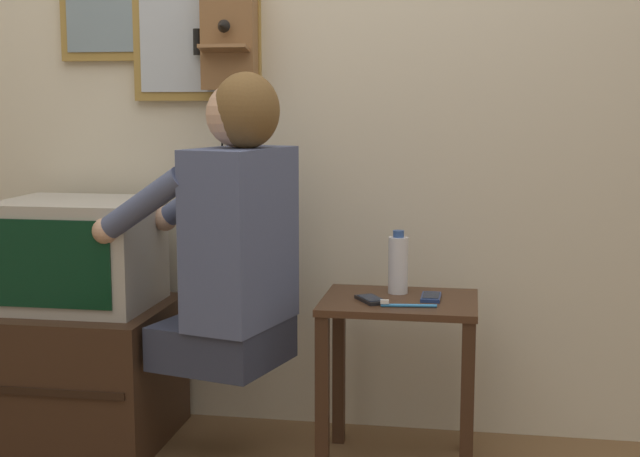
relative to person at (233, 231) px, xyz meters
The scene contains 11 objects.
wall_back 0.70m from the person, 68.96° to the left, with size 6.80×0.05×2.55m.
side_table 0.63m from the person, ahead, with size 0.49×0.39×0.55m.
person is the anchor object (origin of this frame).
tv_stand 0.79m from the person, 167.93° to the left, with size 0.58×0.56×0.48m.
television 0.61m from the person, 167.03° to the left, with size 0.50×0.42×0.37m.
wall_phone_antique 0.74m from the person, 105.48° to the left, with size 0.23×0.19×0.79m.
wall_mirror 0.86m from the person, 119.93° to the left, with size 0.46×0.03×0.63m.
cell_phone_held 0.48m from the person, ahead, with size 0.12×0.14×0.01m.
cell_phone_spare 0.66m from the person, ahead, with size 0.06×0.12×0.01m.
water_bottle 0.55m from the person, 17.91° to the left, with size 0.06×0.06×0.21m.
toothbrush 0.58m from the person, ahead, with size 0.17×0.03×0.02m.
Camera 1 is at (0.57, -2.08, 1.17)m, focal length 50.00 mm.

